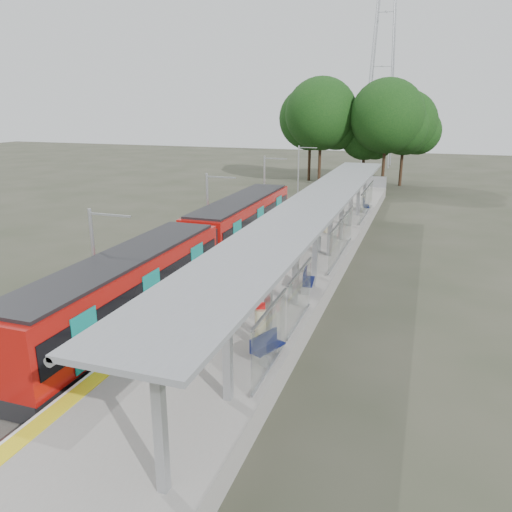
{
  "coord_description": "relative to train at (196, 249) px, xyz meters",
  "views": [
    {
      "loc": [
        7.13,
        -10.34,
        9.63
      ],
      "look_at": [
        -0.69,
        12.42,
        2.3
      ],
      "focal_mm": 35.0,
      "sensor_mm": 36.0,
      "label": 1
    }
  ],
  "objects": [
    {
      "name": "trackbed",
      "position": [
        -0.0,
        6.58,
        -1.93
      ],
      "size": [
        3.0,
        70.0,
        0.24
      ],
      "primitive_type": "cube",
      "color": "#59544C",
      "rests_on": "ground"
    },
    {
      "name": "platform",
      "position": [
        4.5,
        6.58,
        -1.55
      ],
      "size": [
        6.0,
        50.0,
        1.0
      ],
      "primitive_type": "cube",
      "color": "gray",
      "rests_on": "ground"
    },
    {
      "name": "end_fence",
      "position": [
        4.5,
        31.53,
        -0.45
      ],
      "size": [
        6.0,
        0.1,
        1.2
      ],
      "primitive_type": "cube",
      "color": "#9EA0A5",
      "rests_on": "platform"
    },
    {
      "name": "ground",
      "position": [
        4.5,
        -13.42,
        -2.05
      ],
      "size": [
        200.0,
        200.0,
        0.0
      ],
      "primitive_type": "plane",
      "color": "#474438",
      "rests_on": "ground"
    },
    {
      "name": "pylon",
      "position": [
        3.5,
        59.58,
        16.95
      ],
      "size": [
        8.0,
        4.0,
        38.0
      ],
      "primitive_type": null,
      "color": "#9EA0A5",
      "rests_on": "ground"
    },
    {
      "name": "litter_bin",
      "position": [
        5.66,
        5.04,
        -0.56
      ],
      "size": [
        0.58,
        0.58,
        0.99
      ],
      "primitive_type": "cylinder",
      "rotation": [
        0.0,
        0.0,
        0.22
      ],
      "color": "#9EA0A5",
      "rests_on": "platform"
    },
    {
      "name": "canopy",
      "position": [
        6.11,
        2.77,
        2.15
      ],
      "size": [
        3.27,
        38.0,
        3.66
      ],
      "color": "#9EA0A5",
      "rests_on": "platform"
    },
    {
      "name": "bench_near",
      "position": [
        6.83,
        -8.65,
        -0.54
      ],
      "size": [
        0.96,
        1.47,
        0.97
      ],
      "rotation": [
        0.0,
        0.0,
        -0.4
      ],
      "color": "#101750",
      "rests_on": "platform"
    },
    {
      "name": "info_pillar_near",
      "position": [
        6.37,
        -7.96,
        -0.27
      ],
      "size": [
        0.41,
        0.41,
        1.81
      ],
      "rotation": [
        0.0,
        0.0,
        0.38
      ],
      "color": "beige",
      "rests_on": "platform"
    },
    {
      "name": "bench_far",
      "position": [
        6.89,
        18.26,
        -0.5
      ],
      "size": [
        0.73,
        1.59,
        1.05
      ],
      "rotation": [
        0.0,
        0.0,
        0.18
      ],
      "color": "#101750",
      "rests_on": "platform"
    },
    {
      "name": "tree_cluster",
      "position": [
        2.55,
        38.96,
        5.9
      ],
      "size": [
        19.51,
        12.04,
        12.9
      ],
      "color": "#382316",
      "rests_on": "ground"
    },
    {
      "name": "train",
      "position": [
        0.0,
        0.0,
        0.0
      ],
      "size": [
        2.74,
        27.6,
        3.62
      ],
      "color": "black",
      "rests_on": "ground"
    },
    {
      "name": "info_pillar_far",
      "position": [
        5.26,
        10.07,
        -0.25
      ],
      "size": [
        0.42,
        0.42,
        1.84
      ],
      "rotation": [
        0.0,
        0.0,
        0.19
      ],
      "color": "beige",
      "rests_on": "platform"
    },
    {
      "name": "catenary_masts",
      "position": [
        -1.72,
        5.58,
        0.86
      ],
      "size": [
        2.08,
        48.16,
        5.4
      ],
      "color": "#9EA0A5",
      "rests_on": "ground"
    },
    {
      "name": "tactile_strip",
      "position": [
        1.95,
        6.58,
        -1.04
      ],
      "size": [
        0.6,
        50.0,
        0.02
      ],
      "primitive_type": "cube",
      "color": "yellow",
      "rests_on": "platform"
    },
    {
      "name": "bench_mid",
      "position": [
        6.6,
        -1.54,
        -0.5
      ],
      "size": [
        0.66,
        1.57,
        1.04
      ],
      "rotation": [
        0.0,
        0.0,
        0.13
      ],
      "color": "#101750",
      "rests_on": "platform"
    }
  ]
}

